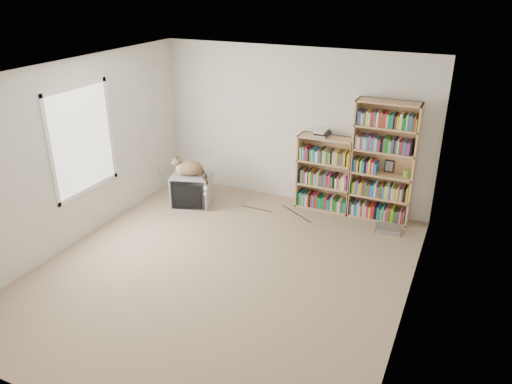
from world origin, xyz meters
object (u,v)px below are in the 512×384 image
at_px(crt_tv, 192,189).
at_px(bookcase_tall, 383,165).
at_px(cat, 192,171).
at_px(bookcase_short, 325,176).
at_px(dvd_player, 388,229).

bearing_deg(crt_tv, bookcase_tall, -2.25).
xyz_separation_m(cat, bookcase_tall, (2.83, 0.81, 0.26)).
bearing_deg(cat, bookcase_tall, -3.47).
height_order(bookcase_tall, bookcase_short, bookcase_tall).
relative_size(crt_tv, bookcase_tall, 0.40).
xyz_separation_m(bookcase_tall, bookcase_short, (-0.88, 0.00, -0.33)).
bearing_deg(bookcase_short, crt_tv, -159.44).
xyz_separation_m(crt_tv, dvd_player, (3.13, 0.35, -0.22)).
xyz_separation_m(crt_tv, cat, (0.06, -0.06, 0.35)).
bearing_deg(bookcase_tall, bookcase_short, 179.94).
distance_m(crt_tv, bookcase_short, 2.16).
bearing_deg(bookcase_short, bookcase_tall, -0.06).
xyz_separation_m(cat, dvd_player, (3.07, 0.41, -0.57)).
height_order(bookcase_short, dvd_player, bookcase_short).
relative_size(cat, bookcase_tall, 0.39).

